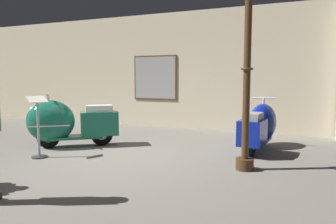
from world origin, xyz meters
TOP-DOWN VIEW (x-y plane):
  - ground_plane at (0.00, 0.00)m, footprint 60.00×60.00m
  - showroom_back_wall at (0.13, 4.01)m, footprint 18.00×0.63m
  - scooter_0 at (-1.43, 0.55)m, footprint 1.77×1.56m
  - scooter_1 at (2.28, 2.00)m, footprint 0.60×1.73m
  - lamppost at (2.29, 0.35)m, footprint 0.33×0.33m
  - info_stanchion at (-1.27, -0.36)m, footprint 0.33×0.38m

SIDE VIEW (x-z plane):
  - ground_plane at x=0.00m, z-range 0.00..0.00m
  - info_stanchion at x=-1.27m, z-range -0.09..1.02m
  - scooter_1 at x=2.28m, z-range -0.05..0.99m
  - scooter_0 at x=-1.43m, z-range -0.05..1.08m
  - showroom_back_wall at x=0.13m, z-range 0.00..3.28m
  - lamppost at x=2.29m, z-range 0.32..3.35m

